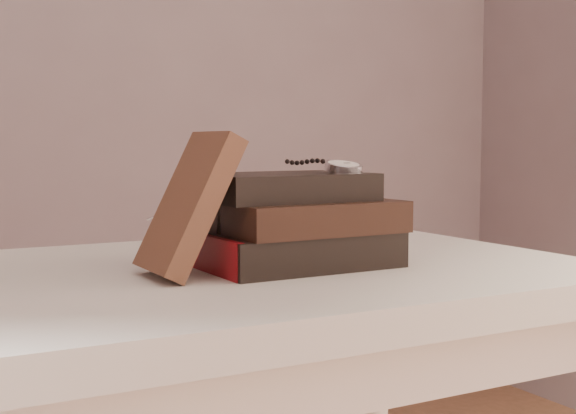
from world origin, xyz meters
TOP-DOWN VIEW (x-y plane):
  - table at (0.00, 0.35)m, footprint 1.00×0.60m
  - book_stack at (0.13, 0.31)m, footprint 0.24×0.17m
  - journal at (-0.02, 0.30)m, footprint 0.10×0.11m
  - pocket_watch at (0.19, 0.31)m, footprint 0.05×0.15m
  - eyeglasses at (0.04, 0.39)m, footprint 0.10×0.12m

SIDE VIEW (x-z plane):
  - table at x=0.00m, z-range 0.28..1.03m
  - book_stack at x=0.13m, z-range 0.75..0.86m
  - eyeglasses at x=0.04m, z-range 0.79..0.84m
  - journal at x=-0.02m, z-range 0.75..0.92m
  - pocket_watch at x=0.19m, z-range 0.87..0.89m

